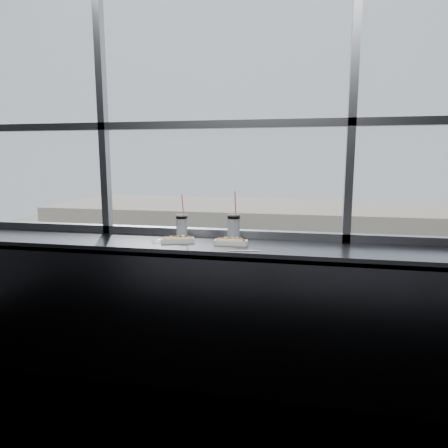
% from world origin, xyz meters
% --- Properties ---
extents(wall_back_lower, '(6.00, 0.00, 6.00)m').
position_xyz_m(wall_back_lower, '(0.00, 1.50, 0.55)').
color(wall_back_lower, black).
rests_on(wall_back_lower, ground).
extents(window_glass, '(6.00, 0.00, 6.00)m').
position_xyz_m(window_glass, '(0.00, 1.52, 2.30)').
color(window_glass, silver).
rests_on(window_glass, ground).
extents(window_mullions, '(6.00, 0.08, 2.40)m').
position_xyz_m(window_mullions, '(0.00, 1.50, 2.30)').
color(window_mullions, gray).
rests_on(window_mullions, ground).
extents(counter, '(6.00, 0.55, 0.06)m').
position_xyz_m(counter, '(0.00, 1.23, 1.07)').
color(counter, slate).
rests_on(counter, ground).
extents(counter_fascia, '(6.00, 0.04, 1.04)m').
position_xyz_m(counter_fascia, '(0.00, 0.97, 0.55)').
color(counter_fascia, slate).
rests_on(counter_fascia, ground).
extents(hotdog_tray_left, '(0.26, 0.16, 0.06)m').
position_xyz_m(hotdog_tray_left, '(-0.26, 1.18, 1.12)').
color(hotdog_tray_left, white).
rests_on(hotdog_tray_left, counter).
extents(hotdog_tray_right, '(0.25, 0.09, 0.06)m').
position_xyz_m(hotdog_tray_right, '(0.15, 1.19, 1.12)').
color(hotdog_tray_right, white).
rests_on(hotdog_tray_right, counter).
extents(soda_cup_left, '(0.10, 0.10, 0.36)m').
position_xyz_m(soda_cup_left, '(-0.29, 1.38, 1.20)').
color(soda_cup_left, white).
rests_on(soda_cup_left, counter).
extents(soda_cup_right, '(0.11, 0.11, 0.39)m').
position_xyz_m(soda_cup_right, '(0.14, 1.37, 1.21)').
color(soda_cup_right, white).
rests_on(soda_cup_right, counter).
extents(loose_straw, '(0.22, 0.04, 0.01)m').
position_xyz_m(loose_straw, '(0.28, 1.01, 1.10)').
color(loose_straw, white).
rests_on(loose_straw, counter).
extents(wrapper, '(0.11, 0.08, 0.03)m').
position_xyz_m(wrapper, '(-0.41, 1.17, 1.11)').
color(wrapper, silver).
rests_on(wrapper, counter).
extents(plaza_ground, '(120.00, 120.00, 0.00)m').
position_xyz_m(plaza_ground, '(0.00, 45.00, -11.00)').
color(plaza_ground, gray).
rests_on(plaza_ground, ground).
extents(street_asphalt, '(80.00, 10.00, 0.06)m').
position_xyz_m(street_asphalt, '(0.00, 21.50, -10.97)').
color(street_asphalt, black).
rests_on(street_asphalt, plaza_ground).
extents(far_sidewalk, '(80.00, 6.00, 0.04)m').
position_xyz_m(far_sidewalk, '(0.00, 29.50, -10.98)').
color(far_sidewalk, gray).
rests_on(far_sidewalk, plaza_ground).
extents(far_building, '(50.00, 14.00, 8.00)m').
position_xyz_m(far_building, '(0.00, 39.50, -7.00)').
color(far_building, tan).
rests_on(far_building, plaza_ground).
extents(car_far_a, '(3.46, 7.18, 2.32)m').
position_xyz_m(car_far_a, '(-8.25, 25.50, -9.78)').
color(car_far_a, black).
rests_on(car_far_a, street_asphalt).
extents(car_near_b, '(2.97, 6.93, 2.30)m').
position_xyz_m(car_near_b, '(-7.65, 17.50, -9.79)').
color(car_near_b, black).
rests_on(car_near_b, street_asphalt).
extents(car_far_b, '(3.12, 5.97, 1.90)m').
position_xyz_m(car_far_b, '(1.97, 25.50, -9.99)').
color(car_far_b, maroon).
rests_on(car_far_b, street_asphalt).
extents(car_near_a, '(2.99, 5.89, 1.88)m').
position_xyz_m(car_near_a, '(-14.70, 17.50, -10.00)').
color(car_near_a, silver).
rests_on(car_near_a, street_asphalt).
extents(pedestrian_c, '(0.81, 0.61, 1.83)m').
position_xyz_m(pedestrian_c, '(4.40, 30.17, -10.04)').
color(pedestrian_c, '#66605B').
rests_on(pedestrian_c, far_sidewalk).
extents(pedestrian_a, '(0.63, 0.84, 1.90)m').
position_xyz_m(pedestrian_a, '(-6.87, 28.71, -10.01)').
color(pedestrian_a, '#66605B').
rests_on(pedestrian_a, far_sidewalk).
extents(pedestrian_b, '(0.98, 0.74, 2.21)m').
position_xyz_m(pedestrian_b, '(-1.66, 28.32, -9.85)').
color(pedestrian_b, '#66605B').
rests_on(pedestrian_b, far_sidewalk).
extents(pedestrian_d, '(0.66, 0.88, 1.98)m').
position_xyz_m(pedestrian_d, '(7.87, 29.36, -9.97)').
color(pedestrian_d, '#66605B').
rests_on(pedestrian_d, far_sidewalk).
extents(tree_left, '(3.35, 3.35, 5.24)m').
position_xyz_m(tree_left, '(-8.82, 29.50, -7.45)').
color(tree_left, '#47382B').
rests_on(tree_left, far_sidewalk).
extents(tree_center, '(3.33, 3.33, 5.20)m').
position_xyz_m(tree_center, '(0.53, 29.50, -7.48)').
color(tree_center, '#47382B').
rests_on(tree_center, far_sidewalk).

